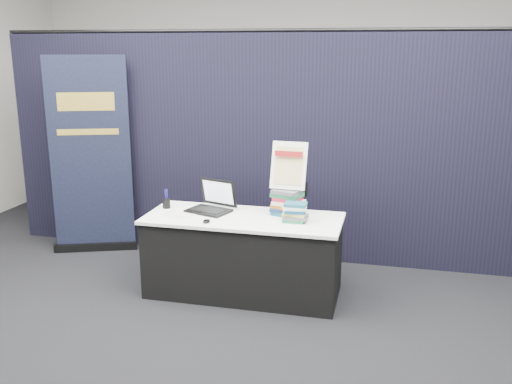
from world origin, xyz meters
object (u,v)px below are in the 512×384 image
object	(u,v)px
display_table	(243,255)
pullup_banner	(91,167)
laptop	(210,204)
info_sign	(289,166)
book_stack_short	(295,212)
stacking_chair	(287,219)
book_stack_tall	(288,202)

from	to	relation	value
display_table	pullup_banner	bearing A→B (deg)	159.04
laptop	pullup_banner	size ratio (longest dim) A/B	0.21
laptop	info_sign	xyz separation A→B (m)	(0.74, 0.06, 0.39)
display_table	pullup_banner	world-z (taller)	pullup_banner
laptop	book_stack_short	bearing A→B (deg)	7.34
info_sign	stacking_chair	xyz separation A→B (m)	(-0.13, 0.69, -0.72)
display_table	book_stack_short	size ratio (longest dim) A/B	8.76
laptop	book_stack_short	distance (m)	0.86
display_table	stacking_chair	world-z (taller)	stacking_chair
display_table	book_stack_tall	size ratio (longest dim) A/B	6.22
info_sign	pullup_banner	world-z (taller)	pullup_banner
display_table	laptop	size ratio (longest dim) A/B	3.99
book_stack_tall	info_sign	bearing A→B (deg)	90.00
pullup_banner	stacking_chair	world-z (taller)	pullup_banner
book_stack_short	info_sign	world-z (taller)	info_sign
pullup_banner	info_sign	bearing A→B (deg)	-34.21
pullup_banner	stacking_chair	bearing A→B (deg)	-17.20
display_table	laptop	distance (m)	0.58
laptop	pullup_banner	world-z (taller)	pullup_banner
laptop	info_sign	distance (m)	0.84
pullup_banner	book_stack_tall	bearing A→B (deg)	-34.92
laptop	book_stack_short	size ratio (longest dim) A/B	2.19
book_stack_short	stacking_chair	bearing A→B (deg)	104.85
display_table	info_sign	size ratio (longest dim) A/B	4.03
book_stack_short	pullup_banner	bearing A→B (deg)	162.31
book_stack_tall	display_table	bearing A→B (deg)	-157.22
laptop	book_stack_tall	world-z (taller)	laptop
book_stack_short	display_table	bearing A→B (deg)	176.24
book_stack_tall	book_stack_short	world-z (taller)	book_stack_tall
display_table	laptop	bearing A→B (deg)	160.10
laptop	stacking_chair	xyz separation A→B (m)	(0.60, 0.75, -0.33)
pullup_banner	stacking_chair	xyz separation A→B (m)	(2.18, 0.14, -0.48)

